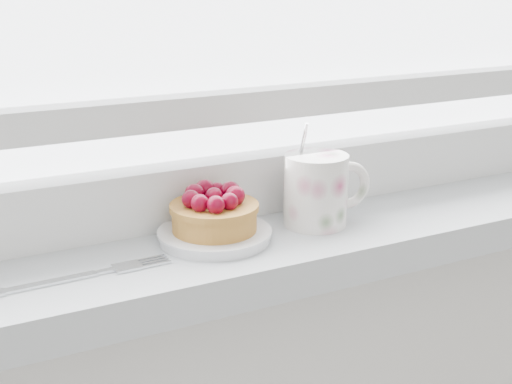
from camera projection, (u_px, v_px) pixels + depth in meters
saucer at (215, 235)px, 0.77m from camera, size 0.12×0.12×0.01m
raspberry_tart at (214, 211)px, 0.76m from camera, size 0.10×0.10×0.05m
floral_mug at (318, 188)px, 0.81m from camera, size 0.11×0.08×0.12m
fork at (80, 276)px, 0.68m from camera, size 0.18×0.02×0.00m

